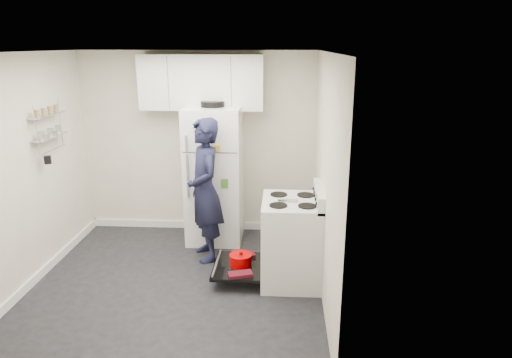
# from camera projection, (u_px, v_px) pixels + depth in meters

# --- Properties ---
(room) EXTENTS (3.21, 3.21, 2.51)m
(room) POSITION_uv_depth(u_px,v_px,m) (170.00, 179.00, 4.81)
(room) COLOR black
(room) RESTS_ON ground
(electric_range) EXTENTS (0.66, 0.76, 1.10)m
(electric_range) POSITION_uv_depth(u_px,v_px,m) (290.00, 241.00, 5.07)
(electric_range) COLOR silver
(electric_range) RESTS_ON ground
(open_oven_door) EXTENTS (0.55, 0.70, 0.21)m
(open_oven_door) POSITION_uv_depth(u_px,v_px,m) (239.00, 264.00, 5.18)
(open_oven_door) COLOR black
(open_oven_door) RESTS_ON ground
(refrigerator) EXTENTS (0.72, 0.74, 1.88)m
(refrigerator) POSITION_uv_depth(u_px,v_px,m) (214.00, 175.00, 6.05)
(refrigerator) COLOR white
(refrigerator) RESTS_ON ground
(upper_cabinets) EXTENTS (1.60, 0.33, 0.70)m
(upper_cabinets) POSITION_uv_depth(u_px,v_px,m) (202.00, 82.00, 5.89)
(upper_cabinets) COLOR silver
(upper_cabinets) RESTS_ON room
(wall_shelf_rack) EXTENTS (0.14, 0.60, 0.61)m
(wall_shelf_rack) POSITION_uv_depth(u_px,v_px,m) (49.00, 126.00, 5.21)
(wall_shelf_rack) COLOR #B2B2B7
(wall_shelf_rack) RESTS_ON room
(person) EXTENTS (0.64, 0.75, 1.76)m
(person) POSITION_uv_depth(u_px,v_px,m) (205.00, 190.00, 5.50)
(person) COLOR black
(person) RESTS_ON ground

